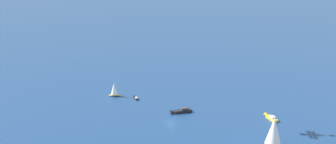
{
  "coord_description": "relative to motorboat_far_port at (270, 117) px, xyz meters",
  "views": [
    {
      "loc": [
        -159.09,
        -3.87,
        71.81
      ],
      "look_at": [
        0.1,
        1.2,
        22.77
      ],
      "focal_mm": 42.2,
      "sensor_mm": 36.0,
      "label": 1
    }
  ],
  "objects": [
    {
      "name": "ground_plane",
      "position": [
        -4.44,
        44.36,
        -0.66
      ],
      "size": [
        2000.0,
        2000.0,
        0.0
      ],
      "primitive_type": "plane",
      "color": "navy"
    },
    {
      "name": "motorboat_far_port",
      "position": [
        0.0,
        0.0,
        0.0
      ],
      "size": [
        8.66,
        5.04,
        2.45
      ],
      "color": "gold",
      "rests_on": "ground_plane"
    },
    {
      "name": "sailboat_inshore",
      "position": [
        -27.55,
        5.12,
        5.8
      ],
      "size": [
        11.33,
        6.96,
        14.15
      ],
      "color": "#23478C",
      "rests_on": "ground_plane"
    },
    {
      "name": "sailboat_offshore",
      "position": [
        26.57,
        74.24,
        2.98
      ],
      "size": [
        3.61,
        6.28,
        7.97
      ],
      "color": "gold",
      "rests_on": "ground_plane"
    },
    {
      "name": "motorboat_trailing",
      "position": [
        5.7,
        40.32,
        0.12
      ],
      "size": [
        5.55,
        10.26,
        2.89
      ],
      "color": "black",
      "rests_on": "ground_plane"
    },
    {
      "name": "motorboat_ahead",
      "position": [
        23.03,
        62.83,
        -0.27
      ],
      "size": [
        5.08,
        3.29,
        1.45
      ],
      "color": "black",
      "rests_on": "ground_plane"
    }
  ]
}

